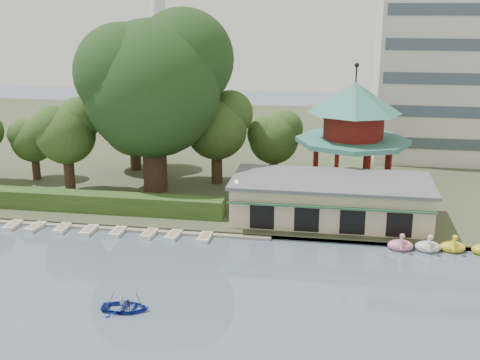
% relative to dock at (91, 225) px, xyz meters
% --- Properties ---
extents(ground_plane, '(220.00, 220.00, 0.00)m').
position_rel_dock_xyz_m(ground_plane, '(12.00, -17.20, -0.12)').
color(ground_plane, slate).
rests_on(ground_plane, ground).
extents(shore, '(220.00, 70.00, 0.40)m').
position_rel_dock_xyz_m(shore, '(12.00, 34.80, 0.08)').
color(shore, '#424930').
rests_on(shore, ground).
extents(embankment, '(220.00, 0.60, 0.30)m').
position_rel_dock_xyz_m(embankment, '(12.00, 0.10, 0.03)').
color(embankment, gray).
rests_on(embankment, ground).
extents(dock, '(34.00, 1.60, 0.24)m').
position_rel_dock_xyz_m(dock, '(0.00, 0.00, 0.00)').
color(dock, gray).
rests_on(dock, ground).
extents(boathouse, '(18.60, 9.39, 3.90)m').
position_rel_dock_xyz_m(boathouse, '(22.00, 4.77, 2.25)').
color(boathouse, beige).
rests_on(boathouse, shore).
extents(pavilion, '(12.40, 12.40, 13.50)m').
position_rel_dock_xyz_m(pavilion, '(24.00, 14.80, 7.36)').
color(pavilion, beige).
rests_on(pavilion, shore).
extents(hedge, '(30.00, 2.00, 1.80)m').
position_rel_dock_xyz_m(hedge, '(-3.00, 3.30, 1.18)').
color(hedge, '#32501E').
rests_on(hedge, shore).
extents(lamp_post, '(0.36, 0.36, 4.28)m').
position_rel_dock_xyz_m(lamp_post, '(13.50, 1.80, 3.22)').
color(lamp_post, black).
rests_on(lamp_post, shore).
extents(big_tree, '(15.86, 14.78, 19.38)m').
position_rel_dock_xyz_m(big_tree, '(3.20, 11.03, 12.34)').
color(big_tree, '#3A281C').
rests_on(big_tree, shore).
extents(small_trees, '(39.48, 17.01, 10.44)m').
position_rel_dock_xyz_m(small_trees, '(-1.05, 14.68, 6.21)').
color(small_trees, '#3A281C').
rests_on(small_trees, shore).
extents(swan_boats, '(12.81, 2.17, 1.92)m').
position_rel_dock_xyz_m(swan_boats, '(33.54, -0.64, 0.28)').
color(swan_boats, pink).
rests_on(swan_boats, ground).
extents(moored_rowboats, '(27.23, 2.71, 0.36)m').
position_rel_dock_xyz_m(moored_rowboats, '(-2.02, -1.32, 0.06)').
color(moored_rowboats, silver).
rests_on(moored_rowboats, ground).
extents(rowboat_with_passengers, '(4.83, 3.67, 2.01)m').
position_rel_dock_xyz_m(rowboat_with_passengers, '(8.70, -14.75, 0.35)').
color(rowboat_with_passengers, '#19309A').
rests_on(rowboat_with_passengers, ground).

